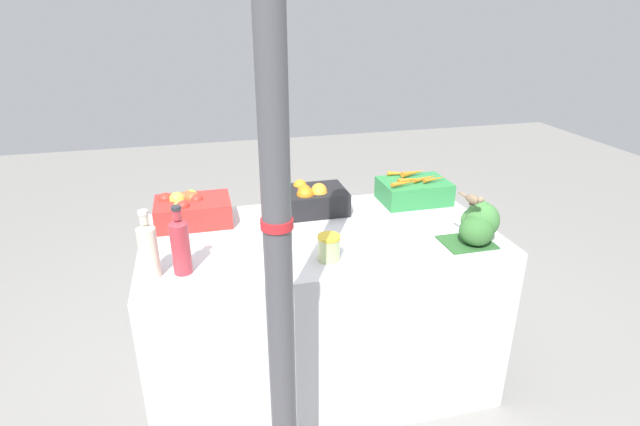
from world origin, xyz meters
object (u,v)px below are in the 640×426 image
at_px(carrot_crate, 414,190).
at_px(broccoli_pile, 478,223).
at_px(pickle_jar, 329,248).
at_px(sparrow_bird, 473,199).
at_px(support_pole, 278,257).
at_px(juice_bottle_cloudy, 148,249).
at_px(orange_crate, 311,199).
at_px(apple_crate, 191,209).
at_px(juice_bottle_ruby, 180,245).

relative_size(carrot_crate, broccoli_pile, 1.41).
xyz_separation_m(pickle_jar, sparrow_bird, (0.62, -0.03, 0.16)).
bearing_deg(support_pole, juice_bottle_cloudy, 131.09).
height_order(orange_crate, carrot_crate, orange_crate).
bearing_deg(sparrow_bird, pickle_jar, -109.91).
distance_m(apple_crate, orange_crate, 0.59).
xyz_separation_m(apple_crate, juice_bottle_ruby, (-0.04, -0.49, 0.05)).
height_order(juice_bottle_ruby, pickle_jar, juice_bottle_ruby).
distance_m(pickle_jar, sparrow_bird, 0.65).
bearing_deg(carrot_crate, sparrow_bird, -88.60).
distance_m(juice_bottle_cloudy, pickle_jar, 0.71).
relative_size(orange_crate, pickle_jar, 3.22).
bearing_deg(apple_crate, support_pole, -74.99).
relative_size(broccoli_pile, juice_bottle_ruby, 0.89).
distance_m(apple_crate, juice_bottle_cloudy, 0.52).
height_order(juice_bottle_cloudy, sparrow_bird, juice_bottle_cloudy).
bearing_deg(juice_bottle_ruby, orange_crate, 37.53).
height_order(broccoli_pile, sparrow_bird, sparrow_bird).
bearing_deg(juice_bottle_ruby, pickle_jar, -3.81).
height_order(support_pole, orange_crate, support_pole).
bearing_deg(pickle_jar, support_pole, -122.13).
xyz_separation_m(broccoli_pile, juice_bottle_ruby, (-1.27, 0.04, 0.03)).
bearing_deg(apple_crate, carrot_crate, -0.25).
xyz_separation_m(carrot_crate, broccoli_pile, (0.07, -0.52, 0.03)).
height_order(carrot_crate, pickle_jar, carrot_crate).
xyz_separation_m(support_pole, pickle_jar, (0.28, 0.45, -0.22)).
bearing_deg(juice_bottle_cloudy, orange_crate, 32.87).
relative_size(apple_crate, juice_bottle_cloudy, 1.28).
xyz_separation_m(apple_crate, pickle_jar, (0.54, -0.53, -0.01)).
xyz_separation_m(apple_crate, broccoli_pile, (1.22, -0.53, 0.02)).
height_order(broccoli_pile, pickle_jar, broccoli_pile).
bearing_deg(carrot_crate, pickle_jar, -139.26).
relative_size(broccoli_pile, pickle_jar, 2.29).
distance_m(orange_crate, broccoli_pile, 0.82).
bearing_deg(carrot_crate, orange_crate, -179.66).
height_order(apple_crate, juice_bottle_ruby, juice_bottle_ruby).
relative_size(support_pole, juice_bottle_cloudy, 8.07).
bearing_deg(juice_bottle_cloudy, apple_crate, 71.88).
distance_m(broccoli_pile, sparrow_bird, 0.14).
relative_size(orange_crate, sparrow_bird, 2.66).
distance_m(orange_crate, sparrow_bird, 0.81).
relative_size(apple_crate, broccoli_pile, 1.41).
height_order(apple_crate, broccoli_pile, broccoli_pile).
relative_size(broccoli_pile, juice_bottle_cloudy, 0.91).
bearing_deg(orange_crate, juice_bottle_cloudy, -147.13).
xyz_separation_m(support_pole, juice_bottle_ruby, (-0.30, 0.49, -0.16)).
bearing_deg(pickle_jar, orange_crate, 85.06).
height_order(apple_crate, pickle_jar, apple_crate).
distance_m(broccoli_pile, juice_bottle_cloudy, 1.39).
bearing_deg(orange_crate, broccoli_pile, -39.27).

